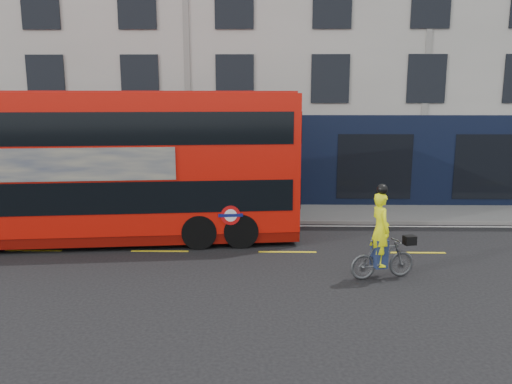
{
  "coord_description": "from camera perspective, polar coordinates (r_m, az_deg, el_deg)",
  "views": [
    {
      "loc": [
        3.31,
        -13.43,
        4.76
      ],
      "look_at": [
        3.0,
        2.48,
        1.72
      ],
      "focal_mm": 35.0,
      "sensor_mm": 36.0,
      "label": 1
    }
  ],
  "objects": [
    {
      "name": "kerb",
      "position": [
        19.31,
        -8.81,
        -3.38
      ],
      "size": [
        60.0,
        0.12,
        0.13
      ],
      "primitive_type": "cube",
      "color": "slate",
      "rests_on": "ground"
    },
    {
      "name": "building_terrace",
      "position": [
        26.72,
        -6.27,
        16.63
      ],
      "size": [
        50.0,
        10.07,
        15.0
      ],
      "color": "#B2AFA7",
      "rests_on": "ground"
    },
    {
      "name": "pavement",
      "position": [
        20.74,
        -8.1,
        -2.38
      ],
      "size": [
        60.0,
        3.0,
        0.12
      ],
      "primitive_type": "cube",
      "color": "slate",
      "rests_on": "ground"
    },
    {
      "name": "lane_dashes",
      "position": [
        16.02,
        -10.94,
        -6.65
      ],
      "size": [
        58.0,
        0.12,
        0.01
      ],
      "primitive_type": null,
      "color": "gold",
      "rests_on": "ground"
    },
    {
      "name": "road_edge_line",
      "position": [
        19.04,
        -8.95,
        -3.78
      ],
      "size": [
        58.0,
        0.1,
        0.01
      ],
      "primitive_type": "cube",
      "color": "silver",
      "rests_on": "ground"
    },
    {
      "name": "bus",
      "position": [
        17.07,
        -16.16,
        2.9
      ],
      "size": [
        12.47,
        4.15,
        4.94
      ],
      "rotation": [
        0.0,
        0.0,
        0.12
      ],
      "color": "red",
      "rests_on": "ground"
    },
    {
      "name": "cyclist",
      "position": [
        13.63,
        14.2,
        -6.08
      ],
      "size": [
        1.88,
        0.94,
        2.56
      ],
      "rotation": [
        0.0,
        0.0,
        0.25
      ],
      "color": "#4A4D50",
      "rests_on": "ground"
    },
    {
      "name": "ground",
      "position": [
        14.63,
        -12.15,
        -8.42
      ],
      "size": [
        120.0,
        120.0,
        0.0
      ],
      "primitive_type": "plane",
      "color": "black",
      "rests_on": "ground"
    }
  ]
}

